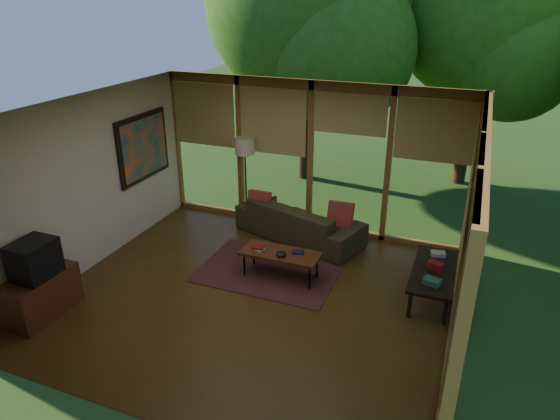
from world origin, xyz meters
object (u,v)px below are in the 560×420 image
at_px(sofa, 299,221).
at_px(coffee_table, 280,254).
at_px(floor_lamp, 245,151).
at_px(side_console, 434,273).
at_px(media_cabinet, 41,295).
at_px(television, 34,259).

bearing_deg(sofa, coffee_table, 114.93).
relative_size(floor_lamp, coffee_table, 1.38).
bearing_deg(side_console, sofa, 155.64).
bearing_deg(media_cabinet, sofa, 54.53).
relative_size(media_cabinet, television, 1.82).
bearing_deg(floor_lamp, television, -108.87).
distance_m(sofa, side_console, 2.64).
distance_m(sofa, coffee_table, 1.37).
xyz_separation_m(sofa, side_console, (2.41, -1.09, 0.08)).
xyz_separation_m(floor_lamp, side_console, (3.57, -1.37, -1.00)).
distance_m(floor_lamp, side_console, 3.95).
height_order(media_cabinet, side_console, media_cabinet).
relative_size(sofa, side_console, 1.63).
bearing_deg(side_console, coffee_table, -173.11).
height_order(sofa, media_cabinet, sofa).
relative_size(media_cabinet, side_console, 0.71).
height_order(coffee_table, side_console, side_console).
xyz_separation_m(sofa, media_cabinet, (-2.46, -3.46, -0.03)).
bearing_deg(television, coffee_table, 38.64).
bearing_deg(television, floor_lamp, 71.13).
bearing_deg(floor_lamp, side_console, -21.01).
bearing_deg(floor_lamp, sofa, -13.59).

